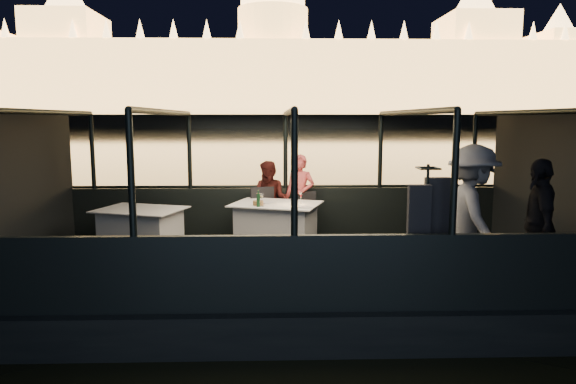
{
  "coord_description": "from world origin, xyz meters",
  "views": [
    {
      "loc": [
        -0.24,
        -7.66,
        2.7
      ],
      "look_at": [
        0.0,
        0.4,
        1.55
      ],
      "focal_mm": 32.0,
      "sensor_mm": 36.0,
      "label": 1
    }
  ],
  "objects_px": {
    "person_woman_coral": "(300,198)",
    "passenger_dark": "(538,224)",
    "person_man_maroon": "(270,198)",
    "passenger_stripe": "(472,223)",
    "chair_port_right": "(305,216)",
    "dining_table_central": "(276,225)",
    "dining_table_aft": "(141,229)",
    "coat_stand": "(426,230)",
    "chair_port_left": "(262,217)",
    "wine_bottle": "(258,198)"
  },
  "relations": [
    {
      "from": "person_woman_coral",
      "to": "passenger_dark",
      "type": "relative_size",
      "value": 0.91
    },
    {
      "from": "person_man_maroon",
      "to": "passenger_stripe",
      "type": "xyz_separation_m",
      "value": [
        2.66,
        -2.88,
        0.1
      ]
    },
    {
      "from": "chair_port_right",
      "to": "dining_table_central",
      "type": "bearing_deg",
      "value": -137.24
    },
    {
      "from": "dining_table_aft",
      "to": "coat_stand",
      "type": "bearing_deg",
      "value": -32.44
    },
    {
      "from": "dining_table_aft",
      "to": "person_woman_coral",
      "type": "xyz_separation_m",
      "value": [
        2.71,
        0.94,
        0.36
      ]
    },
    {
      "from": "chair_port_right",
      "to": "person_man_maroon",
      "type": "distance_m",
      "value": 0.76
    },
    {
      "from": "chair_port_left",
      "to": "coat_stand",
      "type": "distance_m",
      "value": 3.83
    },
    {
      "from": "dining_table_central",
      "to": "chair_port_left",
      "type": "bearing_deg",
      "value": 118.84
    },
    {
      "from": "dining_table_aft",
      "to": "passenger_dark",
      "type": "height_order",
      "value": "passenger_dark"
    },
    {
      "from": "chair_port_left",
      "to": "coat_stand",
      "type": "height_order",
      "value": "coat_stand"
    },
    {
      "from": "person_woman_coral",
      "to": "passenger_stripe",
      "type": "xyz_separation_m",
      "value": [
        2.1,
        -2.88,
        0.1
      ]
    },
    {
      "from": "wine_bottle",
      "to": "dining_table_central",
      "type": "bearing_deg",
      "value": 48.81
    },
    {
      "from": "dining_table_aft",
      "to": "passenger_stripe",
      "type": "height_order",
      "value": "passenger_stripe"
    },
    {
      "from": "person_woman_coral",
      "to": "wine_bottle",
      "type": "height_order",
      "value": "person_woman_coral"
    },
    {
      "from": "wine_bottle",
      "to": "passenger_dark",
      "type": "bearing_deg",
      "value": -27.17
    },
    {
      "from": "dining_table_central",
      "to": "chair_port_right",
      "type": "distance_m",
      "value": 0.7
    },
    {
      "from": "dining_table_aft",
      "to": "person_woman_coral",
      "type": "bearing_deg",
      "value": 19.14
    },
    {
      "from": "coat_stand",
      "to": "passenger_stripe",
      "type": "relative_size",
      "value": 0.89
    },
    {
      "from": "dining_table_central",
      "to": "passenger_stripe",
      "type": "distance_m",
      "value": 3.38
    },
    {
      "from": "wine_bottle",
      "to": "chair_port_right",
      "type": "bearing_deg",
      "value": 43.5
    },
    {
      "from": "person_man_maroon",
      "to": "coat_stand",
      "type": "bearing_deg",
      "value": -38.09
    },
    {
      "from": "dining_table_central",
      "to": "chair_port_right",
      "type": "xyz_separation_m",
      "value": [
        0.53,
        0.45,
        0.06
      ]
    },
    {
      "from": "coat_stand",
      "to": "person_woman_coral",
      "type": "bearing_deg",
      "value": 110.59
    },
    {
      "from": "chair_port_left",
      "to": "person_man_maroon",
      "type": "bearing_deg",
      "value": 42.9
    },
    {
      "from": "passenger_dark",
      "to": "person_woman_coral",
      "type": "bearing_deg",
      "value": -119.04
    },
    {
      "from": "person_woman_coral",
      "to": "dining_table_aft",
      "type": "bearing_deg",
      "value": -137.58
    },
    {
      "from": "person_woman_coral",
      "to": "passenger_dark",
      "type": "xyz_separation_m",
      "value": [
        2.95,
        -2.95,
        0.1
      ]
    },
    {
      "from": "chair_port_left",
      "to": "passenger_stripe",
      "type": "height_order",
      "value": "passenger_stripe"
    },
    {
      "from": "coat_stand",
      "to": "passenger_stripe",
      "type": "distance_m",
      "value": 1.0
    },
    {
      "from": "dining_table_central",
      "to": "wine_bottle",
      "type": "xyz_separation_m",
      "value": [
        -0.29,
        -0.33,
        0.53
      ]
    },
    {
      "from": "coat_stand",
      "to": "person_woman_coral",
      "type": "relative_size",
      "value": 1.08
    },
    {
      "from": "person_man_maroon",
      "to": "passenger_stripe",
      "type": "height_order",
      "value": "passenger_stripe"
    },
    {
      "from": "coat_stand",
      "to": "person_man_maroon",
      "type": "height_order",
      "value": "coat_stand"
    },
    {
      "from": "wine_bottle",
      "to": "coat_stand",
      "type": "bearing_deg",
      "value": -49.92
    },
    {
      "from": "dining_table_central",
      "to": "coat_stand",
      "type": "distance_m",
      "value": 3.33
    },
    {
      "from": "chair_port_left",
      "to": "person_man_maroon",
      "type": "height_order",
      "value": "person_man_maroon"
    },
    {
      "from": "dining_table_central",
      "to": "person_man_maroon",
      "type": "height_order",
      "value": "person_man_maroon"
    },
    {
      "from": "dining_table_aft",
      "to": "chair_port_left",
      "type": "relative_size",
      "value": 1.43
    },
    {
      "from": "dining_table_central",
      "to": "passenger_stripe",
      "type": "xyz_separation_m",
      "value": [
        2.55,
        -2.16,
        0.47
      ]
    },
    {
      "from": "chair_port_right",
      "to": "passenger_dark",
      "type": "height_order",
      "value": "passenger_dark"
    },
    {
      "from": "dining_table_aft",
      "to": "chair_port_left",
      "type": "xyz_separation_m",
      "value": [
        2.01,
        0.67,
        0.06
      ]
    },
    {
      "from": "chair_port_left",
      "to": "person_man_maroon",
      "type": "xyz_separation_m",
      "value": [
        0.14,
        0.27,
        0.3
      ]
    },
    {
      "from": "person_woman_coral",
      "to": "person_man_maroon",
      "type": "height_order",
      "value": "person_woman_coral"
    },
    {
      "from": "passenger_stripe",
      "to": "wine_bottle",
      "type": "distance_m",
      "value": 3.38
    },
    {
      "from": "coat_stand",
      "to": "dining_table_central",
      "type": "bearing_deg",
      "value": 122.38
    },
    {
      "from": "chair_port_right",
      "to": "person_woman_coral",
      "type": "height_order",
      "value": "person_woman_coral"
    },
    {
      "from": "chair_port_right",
      "to": "coat_stand",
      "type": "distance_m",
      "value": 3.48
    },
    {
      "from": "dining_table_central",
      "to": "passenger_dark",
      "type": "relative_size",
      "value": 0.85
    },
    {
      "from": "person_man_maroon",
      "to": "passenger_stripe",
      "type": "bearing_deg",
      "value": -23.53
    },
    {
      "from": "chair_port_left",
      "to": "passenger_stripe",
      "type": "distance_m",
      "value": 3.85
    }
  ]
}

